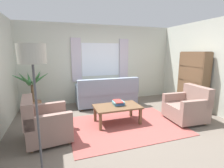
# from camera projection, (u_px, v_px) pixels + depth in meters

# --- Properties ---
(ground_plane) EXTENTS (6.24, 6.24, 0.00)m
(ground_plane) POSITION_uv_depth(u_px,v_px,m) (126.00, 126.00, 3.92)
(ground_plane) COLOR #6B6056
(wall_back) EXTENTS (5.32, 0.12, 2.60)m
(wall_back) POSITION_uv_depth(u_px,v_px,m) (100.00, 64.00, 5.77)
(wall_back) COLOR beige
(wall_back) RESTS_ON ground_plane
(wall_right) EXTENTS (0.12, 4.40, 2.60)m
(wall_right) POSITION_uv_depth(u_px,v_px,m) (217.00, 67.00, 4.51)
(wall_right) COLOR beige
(wall_right) RESTS_ON ground_plane
(window_with_curtains) EXTENTS (1.98, 0.07, 1.40)m
(window_with_curtains) POSITION_uv_depth(u_px,v_px,m) (101.00, 60.00, 5.66)
(window_with_curtains) COLOR white
(area_rug) EXTENTS (2.58, 1.83, 0.01)m
(area_rug) POSITION_uv_depth(u_px,v_px,m) (126.00, 126.00, 3.92)
(area_rug) COLOR #9E4C47
(area_rug) RESTS_ON ground_plane
(couch) EXTENTS (1.90, 0.82, 0.92)m
(couch) POSITION_uv_depth(u_px,v_px,m) (107.00, 94.00, 5.33)
(couch) COLOR gray
(couch) RESTS_ON ground_plane
(armchair_left) EXTENTS (0.92, 0.94, 0.88)m
(armchair_left) POSITION_uv_depth(u_px,v_px,m) (45.00, 123.00, 3.23)
(armchair_left) COLOR gray
(armchair_left) RESTS_ON ground_plane
(armchair_right) EXTENTS (0.86, 0.88, 0.88)m
(armchair_right) POSITION_uv_depth(u_px,v_px,m) (187.00, 107.00, 4.17)
(armchair_right) COLOR gray
(armchair_right) RESTS_ON ground_plane
(coffee_table) EXTENTS (1.10, 0.64, 0.44)m
(coffee_table) POSITION_uv_depth(u_px,v_px,m) (117.00, 108.00, 4.01)
(coffee_table) COLOR brown
(coffee_table) RESTS_ON ground_plane
(book_stack_on_table) EXTENTS (0.29, 0.33, 0.10)m
(book_stack_on_table) POSITION_uv_depth(u_px,v_px,m) (118.00, 103.00, 4.06)
(book_stack_on_table) COLOR #5B8E93
(book_stack_on_table) RESTS_ON coffee_table
(potted_plant) EXTENTS (1.03, 1.06, 1.28)m
(potted_plant) POSITION_uv_depth(u_px,v_px,m) (33.00, 96.00, 4.74)
(potted_plant) COLOR #9E6B4C
(potted_plant) RESTS_ON ground_plane
(bookshelf) EXTENTS (0.30, 0.94, 1.72)m
(bookshelf) POSITION_uv_depth(u_px,v_px,m) (193.00, 80.00, 4.92)
(bookshelf) COLOR brown
(bookshelf) RESTS_ON ground_plane
(standing_lamp) EXTENTS (0.33, 0.33, 1.82)m
(standing_lamp) POSITION_uv_depth(u_px,v_px,m) (33.00, 68.00, 2.03)
(standing_lamp) COLOR #4C4C51
(standing_lamp) RESTS_ON ground_plane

